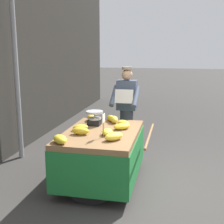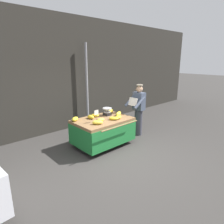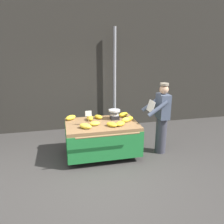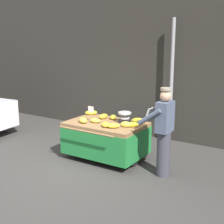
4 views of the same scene
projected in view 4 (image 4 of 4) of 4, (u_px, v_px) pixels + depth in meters
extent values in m
plane|color=#383533|center=(69.00, 172.00, 6.36)|extent=(60.00, 60.00, 0.00)
cube|color=#2D2B26|center=(144.00, 62.00, 8.49)|extent=(16.00, 0.24, 3.97)
cylinder|color=gray|center=(171.00, 83.00, 7.82)|extent=(0.09, 0.09, 3.07)
cube|color=olive|center=(106.00, 124.00, 6.92)|extent=(1.64, 1.09, 0.08)
cylinder|color=black|center=(79.00, 137.00, 7.40)|extent=(0.05, 0.74, 0.74)
cylinder|color=#B7B7BC|center=(78.00, 136.00, 7.42)|extent=(0.01, 0.13, 0.13)
cylinder|color=black|center=(136.00, 148.00, 6.62)|extent=(0.05, 0.74, 0.74)
cylinder|color=#B7B7BC|center=(137.00, 149.00, 6.61)|extent=(0.01, 0.13, 0.13)
cylinder|color=#4C4742|center=(117.00, 137.00, 7.40)|extent=(0.05, 0.05, 0.74)
cube|color=#1E7233|center=(91.00, 146.00, 6.55)|extent=(1.64, 0.02, 0.60)
cube|color=#1E7233|center=(119.00, 133.00, 7.45)|extent=(1.64, 0.02, 0.60)
cube|color=#1E7233|center=(76.00, 133.00, 7.43)|extent=(0.02, 1.09, 0.60)
cube|color=#1E7233|center=(139.00, 146.00, 6.56)|extent=(0.02, 1.09, 0.60)
cylinder|color=olive|center=(85.00, 131.00, 6.32)|extent=(1.32, 0.04, 0.04)
cube|color=black|center=(125.00, 121.00, 6.88)|extent=(0.20, 0.20, 0.09)
cylinder|color=#B7B7BC|center=(125.00, 116.00, 6.86)|extent=(0.02, 0.02, 0.11)
cylinder|color=#B7B7BC|center=(125.00, 113.00, 6.85)|extent=(0.28, 0.28, 0.04)
cylinder|color=#B7B7BC|center=(125.00, 118.00, 6.87)|extent=(0.21, 0.21, 0.03)
cylinder|color=#997A51|center=(91.00, 117.00, 6.97)|extent=(0.01, 0.01, 0.22)
cube|color=white|center=(91.00, 109.00, 6.92)|extent=(0.14, 0.01, 0.12)
ellipsoid|color=yellow|center=(95.00, 121.00, 6.89)|extent=(0.25, 0.18, 0.09)
ellipsoid|color=gold|center=(132.00, 125.00, 6.55)|extent=(0.27, 0.24, 0.11)
ellipsoid|color=yellow|center=(91.00, 113.00, 7.59)|extent=(0.32, 0.30, 0.11)
ellipsoid|color=gold|center=(103.00, 116.00, 7.24)|extent=(0.15, 0.26, 0.11)
ellipsoid|color=yellow|center=(83.00, 120.00, 6.89)|extent=(0.33, 0.31, 0.11)
ellipsoid|color=yellow|center=(113.00, 126.00, 6.48)|extent=(0.30, 0.29, 0.10)
ellipsoid|color=yellow|center=(126.00, 124.00, 6.54)|extent=(0.25, 0.18, 0.12)
ellipsoid|color=gold|center=(113.00, 117.00, 7.18)|extent=(0.25, 0.28, 0.09)
ellipsoid|color=yellow|center=(105.00, 124.00, 6.58)|extent=(0.30, 0.31, 0.09)
ellipsoid|color=gold|center=(138.00, 120.00, 6.85)|extent=(0.31, 0.22, 0.11)
cylinder|color=#383842|center=(163.00, 154.00, 6.12)|extent=(0.26, 0.26, 0.88)
cube|color=#475166|center=(165.00, 117.00, 5.95)|extent=(0.24, 0.39, 0.58)
sphere|color=tan|center=(166.00, 96.00, 5.86)|extent=(0.21, 0.21, 0.21)
cylinder|color=gray|center=(166.00, 89.00, 5.83)|extent=(0.20, 0.20, 0.05)
cylinder|color=#475166|center=(149.00, 117.00, 5.90)|extent=(0.48, 0.10, 0.37)
cylinder|color=#475166|center=(159.00, 113.00, 6.24)|extent=(0.48, 0.10, 0.37)
cube|color=silver|center=(150.00, 114.00, 6.11)|extent=(0.10, 0.34, 0.25)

